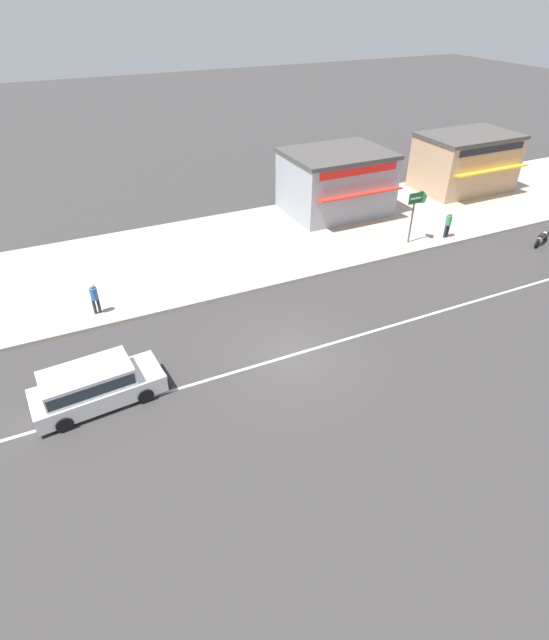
# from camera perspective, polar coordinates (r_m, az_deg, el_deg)

# --- Properties ---
(ground_plane) EXTENTS (160.00, 160.00, 0.00)m
(ground_plane) POSITION_cam_1_polar(r_m,az_deg,el_deg) (21.01, 2.18, -3.99)
(ground_plane) COLOR #383535
(lane_centre_stripe) EXTENTS (50.40, 0.14, 0.01)m
(lane_centre_stripe) POSITION_cam_1_polar(r_m,az_deg,el_deg) (21.01, 2.18, -3.98)
(lane_centre_stripe) COLOR silver
(lane_centre_stripe) RESTS_ON ground
(kerb_strip) EXTENTS (68.00, 10.00, 0.15)m
(kerb_strip) POSITION_cam_1_polar(r_m,az_deg,el_deg) (29.20, -7.21, 7.67)
(kerb_strip) COLOR #ADA393
(kerb_strip) RESTS_ON ground
(minivan_white_2) EXTENTS (4.91, 2.27, 1.56)m
(minivan_white_2) POSITION_cam_1_polar(r_m,az_deg,el_deg) (19.43, -19.98, -6.95)
(minivan_white_2) COLOR white
(minivan_white_2) RESTS_ON ground
(motorcycle_1) EXTENTS (1.83, 0.88, 0.80)m
(motorcycle_1) POSITION_cam_1_polar(r_m,az_deg,el_deg) (33.94, 28.29, 8.31)
(motorcycle_1) COLOR black
(motorcycle_1) RESTS_ON ground
(arrow_signboard) EXTENTS (1.28, 0.70, 3.08)m
(arrow_signboard) POSITION_cam_1_polar(r_m,az_deg,el_deg) (30.37, 16.50, 13.07)
(arrow_signboard) COLOR #4C4C51
(arrow_signboard) RESTS_ON kerb_strip
(pedestrian_near_clock) EXTENTS (0.34, 0.34, 1.60)m
(pedestrian_near_clock) POSITION_cam_1_polar(r_m,az_deg,el_deg) (32.02, 19.24, 10.45)
(pedestrian_near_clock) COLOR #232838
(pedestrian_near_clock) RESTS_ON kerb_strip
(pedestrian_mid_kerb) EXTENTS (0.34, 0.34, 1.54)m
(pedestrian_mid_kerb) POSITION_cam_1_polar(r_m,az_deg,el_deg) (24.30, -19.89, 2.54)
(pedestrian_mid_kerb) COLOR #232838
(pedestrian_mid_kerb) RESTS_ON kerb_strip
(shopfront_corner_warung) EXTENTS (6.53, 5.87, 3.92)m
(shopfront_corner_warung) POSITION_cam_1_polar(r_m,az_deg,el_deg) (34.21, 7.03, 15.42)
(shopfront_corner_warung) COLOR #999EA8
(shopfront_corner_warung) RESTS_ON kerb_strip
(shopfront_mid_block) EXTENTS (6.84, 5.21, 3.93)m
(shopfront_mid_block) POSITION_cam_1_polar(r_m,az_deg,el_deg) (40.60, 20.95, 16.54)
(shopfront_mid_block) COLOR tan
(shopfront_mid_block) RESTS_ON kerb_strip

